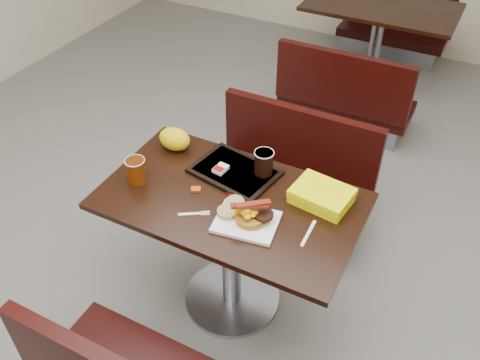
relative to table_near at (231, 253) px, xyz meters
The scene contains 23 objects.
floor 0.38m from the table_near, ahead, with size 6.00×7.00×0.01m, color slate.
table_near is the anchor object (origin of this frame).
bench_near_n 0.70m from the table_near, 90.00° to the left, with size 1.00×0.46×0.72m, color black, non-canonical shape.
table_far 2.60m from the table_near, 90.00° to the left, with size 1.20×0.70×0.75m, color black, non-canonical shape.
bench_far_s 1.90m from the table_near, 90.00° to the left, with size 1.00×0.46×0.72m, color black, non-canonical shape.
bench_far_n 3.30m from the table_near, 90.00° to the left, with size 1.00×0.46×0.72m, color black, non-canonical shape.
platter 0.42m from the table_near, 38.75° to the right, with size 0.27×0.21×0.02m, color white.
pancake_stack 0.44m from the table_near, 32.04° to the right, with size 0.14×0.14×0.03m, color #A5651B.
sausage_patty 0.48m from the table_near, 20.08° to the right, with size 0.09×0.09×0.01m, color black.
scrambled_eggs 0.48m from the table_near, 39.89° to the right, with size 0.09×0.08×0.05m, color #FCC505.
bacon_strips 0.51m from the table_near, 34.30° to the right, with size 0.16×0.07×0.01m, color #4F0E05, non-canonical shape.
muffin_bottom 0.42m from the table_near, 69.38° to the right, with size 0.09×0.09×0.02m, color tan.
muffin_top 0.42m from the table_near, 48.45° to the right, with size 0.09×0.09×0.02m, color tan.
coffee_cup_near 0.64m from the table_near, 168.61° to the right, with size 0.09×0.09×0.13m, color #933705.
fork 0.43m from the table_near, 122.99° to the right, with size 0.14×0.03×0.00m, color white, non-canonical shape.
knife 0.55m from the table_near, ahead, with size 0.17×0.01×0.00m, color white.
condiment_syrup 0.42m from the table_near, behind, with size 0.05×0.03×0.01m, color #A83E07.
condiment_ketchup 0.38m from the table_near, 100.97° to the left, with size 0.04×0.03×0.01m, color #8C0504.
tray 0.43m from the table_near, 111.64° to the left, with size 0.40×0.28×0.02m, color black.
hashbrown_sleeve_left 0.45m from the table_near, 132.61° to the left, with size 0.05×0.07×0.02m, color silver.
coffee_cup_far 0.51m from the table_near, 73.81° to the left, with size 0.09×0.09×0.12m, color black.
clamshell 0.58m from the table_near, 24.61° to the left, with size 0.26×0.20×0.07m, color #E9E503.
paper_bag 0.65m from the table_near, 154.01° to the left, with size 0.17×0.12×0.12m, color #D8A807.
Camera 1 is at (0.84, -1.55, 2.35)m, focal length 38.65 mm.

